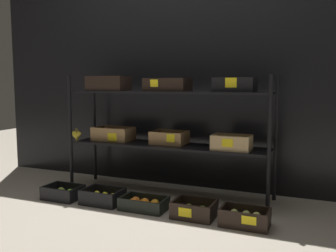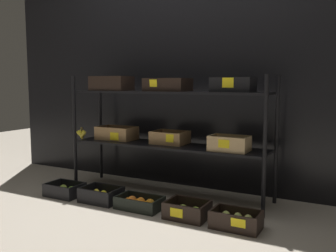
# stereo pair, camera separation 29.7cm
# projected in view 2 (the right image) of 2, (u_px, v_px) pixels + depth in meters

# --- Properties ---
(ground_plane) EXTENTS (10.00, 10.00, 0.00)m
(ground_plane) POSITION_uv_depth(u_px,v_px,m) (168.00, 194.00, 3.40)
(ground_plane) COLOR gray
(storefront_wall) EXTENTS (4.21, 0.12, 2.25)m
(storefront_wall) POSITION_uv_depth(u_px,v_px,m) (187.00, 70.00, 3.62)
(storefront_wall) COLOR black
(storefront_wall) RESTS_ON ground_plane
(display_rack) EXTENTS (1.94, 0.43, 1.07)m
(display_rack) POSITION_uv_depth(u_px,v_px,m) (166.00, 117.00, 3.33)
(display_rack) COLOR black
(display_rack) RESTS_ON ground_plane
(crate_ground_apple_green) EXTENTS (0.32, 0.23, 0.11)m
(crate_ground_apple_green) POSITION_uv_depth(u_px,v_px,m) (65.00, 191.00, 3.35)
(crate_ground_apple_green) COLOR black
(crate_ground_apple_green) RESTS_ON ground_plane
(crate_ground_lemon) EXTENTS (0.33, 0.24, 0.12)m
(crate_ground_lemon) POSITION_uv_depth(u_px,v_px,m) (101.00, 196.00, 3.18)
(crate_ground_lemon) COLOR black
(crate_ground_lemon) RESTS_ON ground_plane
(crate_ground_orange) EXTENTS (0.37, 0.22, 0.10)m
(crate_ground_orange) POSITION_uv_depth(u_px,v_px,m) (139.00, 203.00, 3.00)
(crate_ground_orange) COLOR black
(crate_ground_orange) RESTS_ON ground_plane
(crate_ground_right_apple_green) EXTENTS (0.31, 0.24, 0.13)m
(crate_ground_right_apple_green) POSITION_uv_depth(u_px,v_px,m) (187.00, 211.00, 2.80)
(crate_ground_right_apple_green) COLOR black
(crate_ground_right_apple_green) RESTS_ON ground_plane
(crate_ground_pear) EXTENTS (0.34, 0.21, 0.13)m
(crate_ground_pear) POSITION_uv_depth(u_px,v_px,m) (236.00, 221.00, 2.60)
(crate_ground_pear) COLOR black
(crate_ground_pear) RESTS_ON ground_plane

